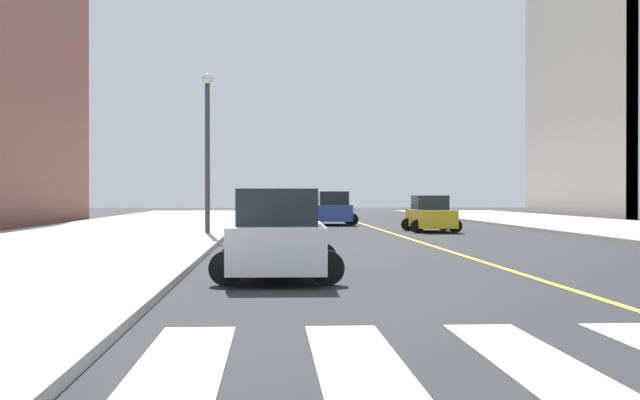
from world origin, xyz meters
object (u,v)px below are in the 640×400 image
street_lamp (207,138)px  car_white_fourth (278,237)px  car_yellow_nearest (430,215)px  car_silver_third (320,208)px  car_blue_second (333,209)px

street_lamp → car_white_fourth: bearing=-81.0°
car_white_fourth → car_yellow_nearest: bearing=72.6°
car_silver_third → street_lamp: bearing=-102.9°
car_yellow_nearest → street_lamp: size_ratio=0.58×
car_white_fourth → street_lamp: street_lamp is taller
car_blue_second → car_white_fourth: car_blue_second is taller
car_silver_third → car_yellow_nearest: bearing=-79.7°
car_silver_third → car_white_fourth: 43.84m
car_yellow_nearest → car_blue_second: car_blue_second is taller
street_lamp → car_blue_second: bearing=64.6°
car_yellow_nearest → car_white_fourth: bearing=70.2°
car_yellow_nearest → car_white_fourth: 22.65m
car_silver_third → street_lamp: size_ratio=0.56×
car_blue_second → car_silver_third: (0.02, 13.08, -0.12)m
car_yellow_nearest → car_white_fourth: car_white_fourth is taller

